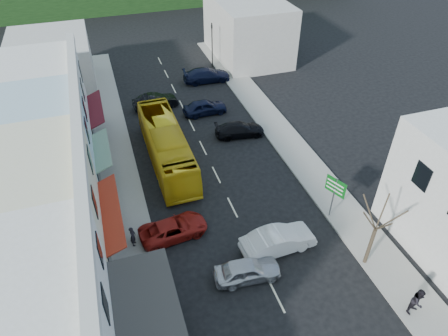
% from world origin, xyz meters
% --- Properties ---
extents(ground, '(120.00, 120.00, 0.00)m').
position_xyz_m(ground, '(0.00, 0.00, 0.00)').
color(ground, black).
rests_on(ground, ground).
extents(sidewalk_left, '(3.00, 52.00, 0.15)m').
position_xyz_m(sidewalk_left, '(-7.50, 10.00, 0.07)').
color(sidewalk_left, gray).
rests_on(sidewalk_left, ground).
extents(sidewalk_right, '(3.00, 52.00, 0.15)m').
position_xyz_m(sidewalk_right, '(7.50, 10.00, 0.07)').
color(sidewalk_right, gray).
rests_on(sidewalk_right, ground).
extents(shopfront_row, '(8.25, 30.00, 8.00)m').
position_xyz_m(shopfront_row, '(-12.49, 5.00, 4.00)').
color(shopfront_row, silver).
rests_on(shopfront_row, ground).
extents(distant_block_left, '(8.00, 10.00, 6.00)m').
position_xyz_m(distant_block_left, '(-12.00, 27.00, 3.00)').
color(distant_block_left, '#B7B2A8').
rests_on(distant_block_left, ground).
extents(distant_block_right, '(8.00, 12.00, 7.00)m').
position_xyz_m(distant_block_right, '(11.00, 30.00, 3.50)').
color(distant_block_right, '#B7B2A8').
rests_on(distant_block_right, ground).
extents(bus, '(2.66, 11.63, 3.10)m').
position_xyz_m(bus, '(-3.36, 11.06, 1.55)').
color(bus, gold).
rests_on(bus, ground).
extents(car_silver, '(4.54, 2.18, 1.40)m').
position_xyz_m(car_silver, '(-1.19, -2.14, 0.70)').
color(car_silver, silver).
rests_on(car_silver, ground).
extents(car_white, '(4.50, 2.05, 1.40)m').
position_xyz_m(car_white, '(1.51, -0.65, 0.70)').
color(car_white, silver).
rests_on(car_white, ground).
extents(car_red, '(4.80, 2.45, 1.40)m').
position_xyz_m(car_red, '(-4.69, 2.66, 0.70)').
color(car_red, maroon).
rests_on(car_red, ground).
extents(car_black_near, '(4.68, 2.34, 1.40)m').
position_xyz_m(car_black_near, '(3.76, 12.86, 0.70)').
color(car_black_near, black).
rests_on(car_black_near, ground).
extents(car_navy_mid, '(4.42, 1.85, 1.40)m').
position_xyz_m(car_navy_mid, '(1.82, 17.66, 0.70)').
color(car_navy_mid, black).
rests_on(car_navy_mid, ground).
extents(car_black_far, '(4.54, 2.17, 1.40)m').
position_xyz_m(car_black_far, '(-2.64, 20.37, 0.70)').
color(car_black_far, black).
rests_on(car_black_far, ground).
extents(car_navy_far, '(4.58, 2.04, 1.40)m').
position_xyz_m(car_navy_far, '(4.03, 24.61, 0.70)').
color(car_navy_far, black).
rests_on(car_navy_far, ground).
extents(pedestrian_left, '(0.55, 0.69, 1.70)m').
position_xyz_m(pedestrian_left, '(-7.39, 2.56, 1.00)').
color(pedestrian_left, black).
rests_on(pedestrian_left, sidewalk_left).
extents(pedestrian_right, '(0.79, 0.60, 1.70)m').
position_xyz_m(pedestrian_right, '(6.91, -7.33, 1.00)').
color(pedestrian_right, black).
rests_on(pedestrian_right, sidewalk_right).
extents(direction_sign, '(1.30, 1.72, 3.54)m').
position_xyz_m(direction_sign, '(6.29, 0.94, 1.77)').
color(direction_sign, '#0A5515').
rests_on(direction_sign, ground).
extents(street_tree, '(3.37, 3.37, 6.19)m').
position_xyz_m(street_tree, '(6.30, -3.46, 3.09)').
color(street_tree, '#3D3124').
rests_on(street_tree, ground).
extents(traffic_signal, '(0.81, 1.21, 5.34)m').
position_xyz_m(traffic_signal, '(5.80, 28.18, 2.67)').
color(traffic_signal, black).
rests_on(traffic_signal, ground).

